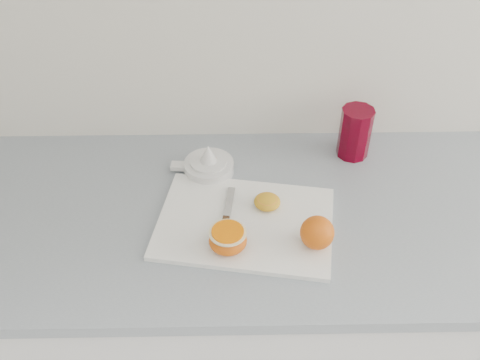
% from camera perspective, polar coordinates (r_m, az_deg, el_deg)
% --- Properties ---
extents(counter, '(2.56, 0.64, 0.89)m').
position_cam_1_polar(counter, '(1.59, 2.54, -14.66)').
color(counter, silver).
rests_on(counter, ground).
extents(cutting_board, '(0.43, 0.34, 0.01)m').
position_cam_1_polar(cutting_board, '(1.21, 0.54, -4.59)').
color(cutting_board, white).
rests_on(cutting_board, counter).
extents(whole_orange, '(0.07, 0.07, 0.07)m').
position_cam_1_polar(whole_orange, '(1.14, 8.23, -5.58)').
color(whole_orange, '#D46700').
rests_on(whole_orange, cutting_board).
extents(half_orange, '(0.08, 0.08, 0.05)m').
position_cam_1_polar(half_orange, '(1.13, -1.31, -6.34)').
color(half_orange, '#D46700').
rests_on(half_orange, cutting_board).
extents(squeezed_shell, '(0.06, 0.06, 0.03)m').
position_cam_1_polar(squeezed_shell, '(1.23, 2.92, -2.31)').
color(squeezed_shell, gold).
rests_on(squeezed_shell, cutting_board).
extents(paring_knife, '(0.04, 0.18, 0.01)m').
position_cam_1_polar(paring_knife, '(1.19, -1.61, -4.80)').
color(paring_knife, '#452415').
rests_on(paring_knife, cutting_board).
extents(citrus_juicer, '(0.16, 0.12, 0.08)m').
position_cam_1_polar(citrus_juicer, '(1.34, -3.41, 1.61)').
color(citrus_juicer, white).
rests_on(citrus_juicer, counter).
extents(red_tumbler, '(0.08, 0.08, 0.14)m').
position_cam_1_polar(red_tumbler, '(1.41, 12.14, 4.80)').
color(red_tumbler, '#5A0012').
rests_on(red_tumbler, counter).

